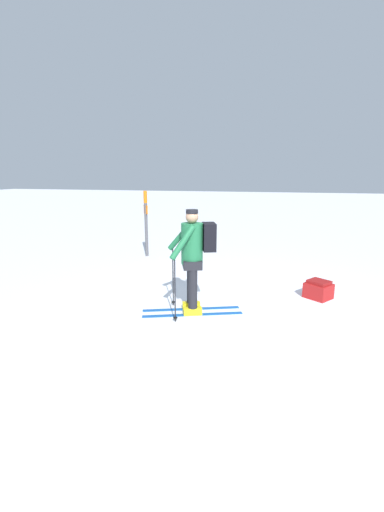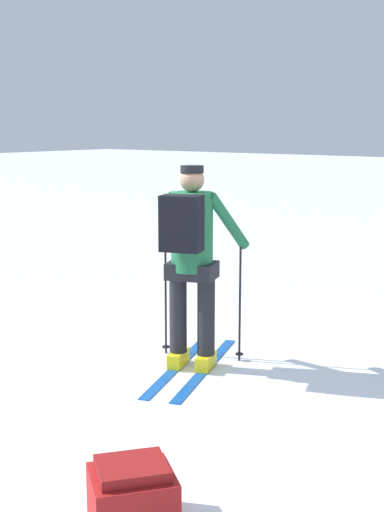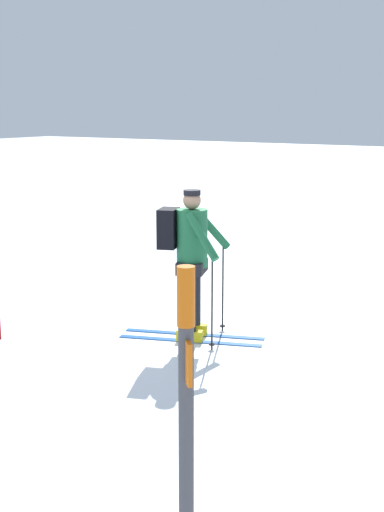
% 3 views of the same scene
% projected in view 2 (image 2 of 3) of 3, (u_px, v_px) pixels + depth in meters
% --- Properties ---
extents(ground_plane, '(80.00, 80.00, 0.00)m').
position_uv_depth(ground_plane, '(138.00, 394.00, 5.54)').
color(ground_plane, white).
extents(skier, '(1.68, 0.97, 1.73)m').
position_uv_depth(skier, '(191.00, 252.00, 5.93)').
color(skier, '#144C9E').
rests_on(skier, ground_plane).
extents(dropped_backpack, '(0.58, 0.57, 0.34)m').
position_uv_depth(dropped_backpack, '(132.00, 495.00, 3.71)').
color(dropped_backpack, maroon).
rests_on(dropped_backpack, ground_plane).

